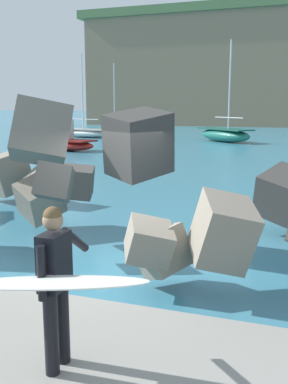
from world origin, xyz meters
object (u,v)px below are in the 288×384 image
(boat_far_left, at_px, (225,134))
(boat_mid_centre, at_px, (116,125))
(boat_far_centre, at_px, (64,141))
(surfer_with_board, at_px, (53,280))
(boat_mid_right, at_px, (87,132))

(boat_far_left, bearing_deg, boat_mid_centre, 140.89)
(boat_far_left, distance_m, boat_far_centre, 13.92)
(boat_mid_centre, bearing_deg, boat_far_left, -39.11)
(surfer_with_board, bearing_deg, boat_far_left, 96.66)
(surfer_with_board, distance_m, boat_mid_right, 38.52)
(boat_mid_centre, xyz_separation_m, boat_far_centre, (5.91, -22.74, 0.02))
(boat_mid_centre, relative_size, boat_mid_right, 1.02)
(boat_mid_right, bearing_deg, boat_far_centre, -70.63)
(boat_far_centre, bearing_deg, boat_far_left, 49.77)
(boat_mid_right, height_order, boat_far_left, boat_far_left)
(surfer_with_board, height_order, boat_far_left, boat_far_left)
(surfer_with_board, xyz_separation_m, boat_mid_centre, (-18.83, 45.84, -0.65))
(boat_mid_right, xyz_separation_m, boat_far_left, (13.02, -0.84, 0.15))
(surfer_with_board, bearing_deg, boat_mid_centre, 112.34)
(boat_far_left, bearing_deg, boat_far_centre, -130.23)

